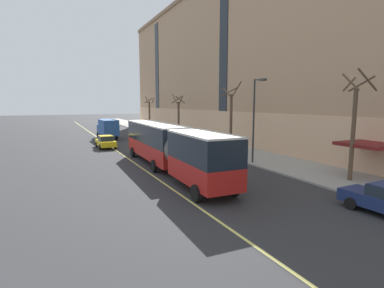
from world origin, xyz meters
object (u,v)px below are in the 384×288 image
Objects in this scene: city_bus at (169,145)px; taxi_cab at (106,142)px; parked_car_navy_6 at (166,137)px; street_tree_far_uptown at (178,115)px; street_lamp at (255,113)px; parked_car_champagne_4 at (212,150)px; box_truck at (108,128)px; street_tree_near_corner at (354,125)px; street_tree_mid_block at (231,117)px; parked_car_silver_5 at (186,143)px; parked_car_darkgray_2 at (137,129)px; parked_car_darkgray_3 at (153,133)px; street_tree_far_downtown at (149,113)px.

city_bus is 15.35m from taxi_cab.
parked_car_navy_6 is 0.70× the size of street_tree_far_uptown.
street_tree_far_uptown is at bearing 49.66° from parked_car_navy_6.
street_lamp is at bearing -6.54° from city_bus.
parked_car_champagne_4 is 0.62× the size of box_truck.
street_lamp is at bearing 106.18° from street_tree_near_corner.
street_tree_mid_block is at bearing 32.73° from city_bus.
parked_car_champagne_4 is 0.91× the size of parked_car_navy_6.
parked_car_silver_5 is at bearing -30.58° from taxi_cab.
parked_car_silver_5 is at bearing -90.05° from parked_car_darkgray_2.
parked_car_darkgray_2 and parked_car_silver_5 have the same top height.
parked_car_silver_5 and taxi_cab have the same top height.
parked_car_darkgray_2 is at bearing 90.65° from parked_car_darkgray_3.
street_tree_mid_block is (10.78, -17.78, 2.18)m from box_truck.
street_tree_near_corner is (10.20, -8.81, 1.86)m from city_bus.
street_tree_far_downtown is at bearing 74.64° from city_bus.
parked_car_darkgray_3 is 0.56× the size of street_tree_near_corner.
street_tree_near_corner is at bearing -89.97° from street_tree_far_uptown.
taxi_cab is at bearing -101.65° from box_truck.
parked_car_darkgray_2 is at bearing 93.08° from street_lamp.
parked_car_silver_5 is 0.68× the size of street_tree_far_downtown.
street_lamp is (-2.28, -22.75, 1.08)m from street_tree_far_uptown.
parked_car_darkgray_2 is at bearing -128.39° from street_tree_far_downtown.
parked_car_darkgray_2 is 1.02× the size of parked_car_silver_5.
street_tree_near_corner is 8.26m from street_lamp.
parked_car_navy_6 is at bearing -101.44° from street_tree_far_downtown.
parked_car_navy_6 is at bearing 70.21° from city_bus.
city_bus is 2.69× the size of box_truck.
box_truck is (-6.67, 20.75, 0.93)m from parked_car_champagne_4.
parked_car_darkgray_2 is at bearing 63.09° from taxi_cab.
box_truck is (-6.69, -7.68, 0.93)m from parked_car_darkgray_2.
street_tree_near_corner reaches higher than parked_car_darkgray_2.
street_tree_far_uptown is (4.07, 11.83, 2.82)m from parked_car_silver_5.
city_bus is 18.22m from parked_car_navy_6.
parked_car_champagne_4 is (-0.02, -28.44, -0.00)m from parked_car_darkgray_2.
parked_car_navy_6 is at bearing -90.83° from parked_car_darkgray_3.
street_tree_mid_block is (3.99, -16.61, 3.11)m from parked_car_darkgray_3.
box_truck is at bearing 170.26° from parked_car_darkgray_3.
taxi_cab is at bearing 122.97° from street_lamp.
street_tree_far_uptown is (4.03, 4.75, 2.82)m from parked_car_navy_6.
parked_car_champagne_4 and parked_car_silver_5 have the same top height.
street_tree_mid_block reaches higher than street_tree_far_downtown.
street_tree_mid_block is (4.08, -10.52, 3.11)m from parked_car_navy_6.
street_lamp is (1.79, -4.51, 3.90)m from parked_car_champagne_4.
street_tree_far_downtown reaches higher than parked_car_silver_5.
street_tree_near_corner is 1.13× the size of street_tree_far_downtown.
box_truck is 9.51m from taxi_cab.
parked_car_champagne_4 is at bearing -144.11° from street_tree_mid_block.
street_tree_far_uptown reaches higher than city_bus.
box_truck is 1.60× the size of taxi_cab.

